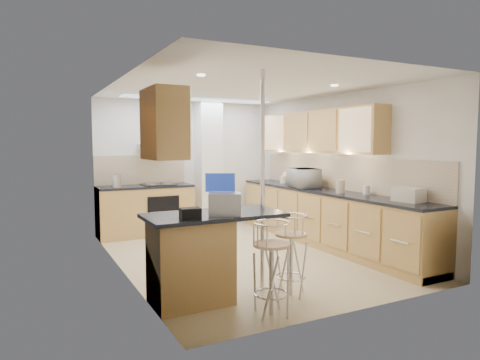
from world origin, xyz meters
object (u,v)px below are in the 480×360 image
laptop (225,204)px  bar_stool_end (291,255)px  microwave (304,178)px  bar_stool_near (271,268)px  bread_bin (409,195)px

laptop → bar_stool_end: laptop is taller
microwave → bar_stool_near: (-2.21, -2.57, -0.62)m
laptop → bar_stool_near: bearing=-38.7°
laptop → bar_stool_end: 0.97m
laptop → bar_stool_end: bearing=14.5°
bar_stool_end → bar_stool_near: bearing=148.5°
bread_bin → laptop: bearing=170.2°
microwave → bar_stool_end: 2.85m
laptop → bread_bin: laptop is taller
bread_bin → microwave: bearing=86.0°
microwave → bread_bin: size_ratio=1.69×
microwave → bar_stool_end: size_ratio=0.66×
microwave → bread_bin: (0.16, -2.11, -0.07)m
microwave → bar_stool_near: bearing=149.0°
bar_stool_near → bread_bin: 2.48m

